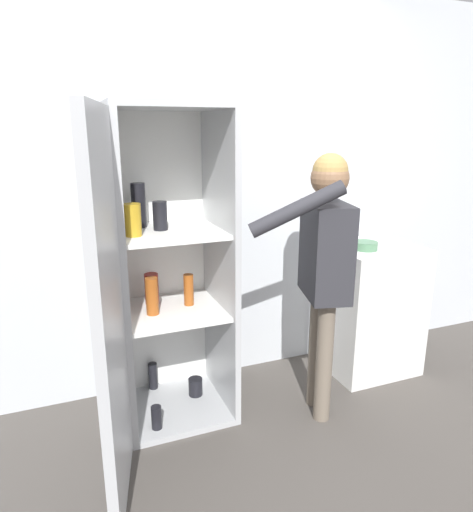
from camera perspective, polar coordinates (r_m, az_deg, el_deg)
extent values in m
plane|color=#4C4742|center=(2.60, 2.25, -24.55)|extent=(12.00, 12.00, 0.00)
cube|color=silver|center=(2.94, -5.27, 7.70)|extent=(7.00, 0.06, 2.55)
cube|color=#B7BABC|center=(3.01, -7.54, -18.03)|extent=(0.63, 0.60, 0.04)
cube|color=#B7BABC|center=(2.51, -9.04, 18.07)|extent=(0.63, 0.60, 0.04)
cube|color=white|center=(2.89, -9.54, -0.11)|extent=(0.63, 0.03, 1.74)
cube|color=#B7BABC|center=(2.58, -14.64, -2.35)|extent=(0.03, 0.60, 1.74)
cube|color=#B7BABC|center=(2.70, -2.11, -0.99)|extent=(0.04, 0.60, 1.74)
cube|color=white|center=(2.71, -8.01, -6.79)|extent=(0.56, 0.53, 0.02)
cube|color=white|center=(2.57, -8.41, 2.97)|extent=(0.56, 0.53, 0.02)
cube|color=#B7BABC|center=(2.00, -15.56, -7.65)|extent=(0.19, 0.62, 1.74)
cylinder|color=#B78C1E|center=(2.44, -12.85, 4.41)|extent=(0.09, 0.09, 0.17)
cylinder|color=black|center=(2.56, -9.53, 4.98)|extent=(0.08, 0.08, 0.16)
cylinder|color=black|center=(3.03, -5.15, -15.95)|extent=(0.09, 0.09, 0.11)
cylinder|color=#9E4C19|center=(2.72, -6.00, -4.21)|extent=(0.06, 0.06, 0.19)
cylinder|color=black|center=(2.65, -12.14, 6.20)|extent=(0.08, 0.08, 0.25)
cylinder|color=black|center=(2.77, -9.97, -19.26)|extent=(0.06, 0.06, 0.14)
cylinder|color=black|center=(3.12, -10.41, -14.51)|extent=(0.06, 0.06, 0.18)
cylinder|color=maroon|center=(2.77, -10.56, -4.05)|extent=(0.08, 0.08, 0.19)
cylinder|color=#9E4C19|center=(2.61, -10.52, -4.96)|extent=(0.07, 0.07, 0.22)
cylinder|color=#726656|center=(2.76, 10.89, -12.78)|extent=(0.10, 0.10, 0.75)
cylinder|color=#726656|center=(2.89, 9.98, -11.35)|extent=(0.10, 0.10, 0.75)
cube|color=#2D2D33|center=(2.59, 11.12, 0.67)|extent=(0.31, 0.42, 0.53)
sphere|color=#8C6647|center=(2.52, 11.60, 9.53)|extent=(0.21, 0.21, 0.21)
sphere|color=#AD894C|center=(2.52, 11.64, 10.35)|extent=(0.19, 0.19, 0.19)
cylinder|color=#2D2D33|center=(2.27, 7.58, 5.83)|extent=(0.49, 0.20, 0.28)
cylinder|color=#2D2D33|center=(2.80, 9.81, 1.26)|extent=(0.08, 0.08, 0.50)
cube|color=white|center=(3.39, 16.12, -6.19)|extent=(0.60, 0.56, 0.91)
cylinder|color=#517F5B|center=(3.12, 15.83, 1.26)|extent=(0.16, 0.16, 0.05)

